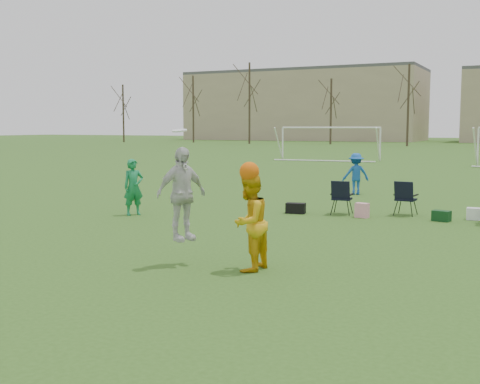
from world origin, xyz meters
The scene contains 5 objects.
ground centered at (0.00, 0.00, 0.00)m, with size 260.00×260.00×0.00m, color #30541A.
fielder_green_near centered at (-6.37, 4.92, 0.79)m, with size 0.58×0.38×1.58m, color #167F48.
fielder_blue centered at (-2.16, 12.73, 0.76)m, with size 0.98×0.56×1.52m, color #1651AA.
center_contest centered at (-1.16, 0.37, 1.06)m, with size 2.02×1.12×2.45m.
goal_left centered at (-10.00, 34.00, 1.92)m, with size 7.39×0.76×2.46m.
Camera 1 is at (3.76, -8.80, 2.49)m, focal length 45.00 mm.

